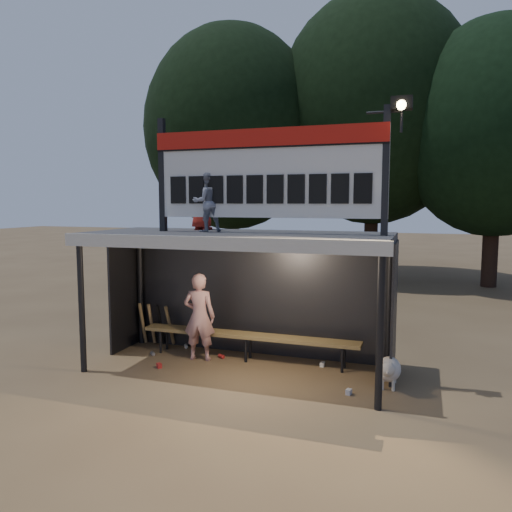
{
  "coord_description": "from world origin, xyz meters",
  "views": [
    {
      "loc": [
        2.93,
        -7.63,
        2.82
      ],
      "look_at": [
        0.2,
        0.4,
        1.9
      ],
      "focal_mm": 35.0,
      "sensor_mm": 36.0,
      "label": 1
    }
  ],
  "objects": [
    {
      "name": "child_b",
      "position": [
        -0.89,
        0.59,
        2.83
      ],
      "size": [
        0.56,
        0.43,
        1.02
      ],
      "primitive_type": "imported",
      "rotation": [
        0.0,
        0.0,
        2.92
      ],
      "color": "#A22219",
      "rests_on": "dugout_shelter"
    },
    {
      "name": "tree_mid",
      "position": [
        1.0,
        11.5,
        6.17
      ],
      "size": [
        7.22,
        7.22,
        10.36
      ],
      "color": "black",
      "rests_on": "ground"
    },
    {
      "name": "tree_right",
      "position": [
        5.0,
        10.5,
        5.19
      ],
      "size": [
        6.08,
        6.08,
        8.72
      ],
      "color": "#311E15",
      "rests_on": "ground"
    },
    {
      "name": "dog",
      "position": [
        2.48,
        0.01,
        0.28
      ],
      "size": [
        0.36,
        0.81,
        0.49
      ],
      "color": "silver",
      "rests_on": "ground"
    },
    {
      "name": "bench",
      "position": [
        0.0,
        0.55,
        0.43
      ],
      "size": [
        4.0,
        0.35,
        0.48
      ],
      "color": "olive",
      "rests_on": "ground"
    },
    {
      "name": "scoreboard_assembly",
      "position": [
        0.56,
        -0.01,
        3.32
      ],
      "size": [
        4.1,
        0.27,
        1.99
      ],
      "color": "black",
      "rests_on": "dugout_shelter"
    },
    {
      "name": "litter",
      "position": [
        -0.25,
        0.22,
        0.04
      ],
      "size": [
        3.82,
        1.48,
        0.08
      ],
      "color": "#AB201D",
      "rests_on": "ground"
    },
    {
      "name": "dugout_shelter",
      "position": [
        0.0,
        0.24,
        1.85
      ],
      "size": [
        5.1,
        2.08,
        2.32
      ],
      "color": "#39393C",
      "rests_on": "ground"
    },
    {
      "name": "bats",
      "position": [
        -2.02,
        0.82,
        0.43
      ],
      "size": [
        0.66,
        0.35,
        0.84
      ],
      "color": "#9B7948",
      "rests_on": "ground"
    },
    {
      "name": "tree_left",
      "position": [
        -4.0,
        10.0,
        5.51
      ],
      "size": [
        6.46,
        6.46,
        9.27
      ],
      "color": "black",
      "rests_on": "ground"
    },
    {
      "name": "player",
      "position": [
        -0.84,
        0.31,
        0.79
      ],
      "size": [
        0.62,
        0.45,
        1.57
      ],
      "primitive_type": "imported",
      "rotation": [
        0.0,
        0.0,
        3.27
      ],
      "color": "silver",
      "rests_on": "ground"
    },
    {
      "name": "child_a",
      "position": [
        -0.53,
        0.01,
        2.82
      ],
      "size": [
        0.61,
        0.6,
        0.99
      ],
      "primitive_type": "imported",
      "rotation": [
        0.0,
        0.0,
        3.83
      ],
      "color": "gray",
      "rests_on": "dugout_shelter"
    },
    {
      "name": "ground",
      "position": [
        0.0,
        0.0,
        0.0
      ],
      "size": [
        80.0,
        80.0,
        0.0
      ],
      "primitive_type": "plane",
      "color": "brown",
      "rests_on": "ground"
    }
  ]
}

